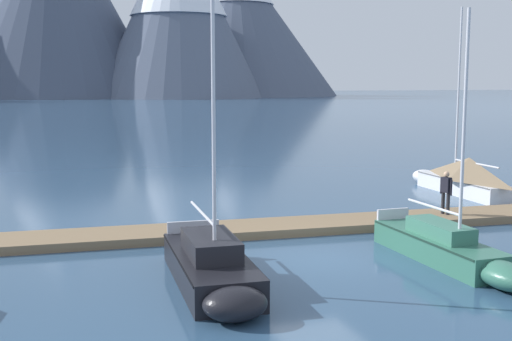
% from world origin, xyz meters
% --- Properties ---
extents(ground_plane, '(700.00, 700.00, 0.00)m').
position_xyz_m(ground_plane, '(0.00, 0.00, 0.00)').
color(ground_plane, '#2D4C6B').
extents(mountain_east_summit, '(58.02, 58.02, 60.57)m').
position_xyz_m(mountain_east_summit, '(40.32, 205.94, 32.35)').
color(mountain_east_summit, slate).
rests_on(mountain_east_summit, ground).
extents(mountain_rear_spur, '(79.08, 79.08, 54.28)m').
position_xyz_m(mountain_rear_spur, '(68.67, 230.89, 27.92)').
color(mountain_rear_spur, '#4C566B').
rests_on(mountain_rear_spur, ground).
extents(dock, '(28.22, 4.24, 0.30)m').
position_xyz_m(dock, '(0.00, 4.00, 0.15)').
color(dock, '#846B4C').
rests_on(dock, ground).
extents(sailboat_second_berth, '(2.16, 6.42, 7.67)m').
position_xyz_m(sailboat_second_berth, '(-3.80, -1.58, 0.55)').
color(sailboat_second_berth, black).
rests_on(sailboat_second_berth, ground).
extents(sailboat_mid_dock_port, '(1.37, 6.75, 7.48)m').
position_xyz_m(sailboat_mid_dock_port, '(3.43, -1.77, 0.50)').
color(sailboat_mid_dock_port, '#336B56').
rests_on(sailboat_mid_dock_port, ground).
extents(sailboat_mid_dock_starboard, '(1.76, 7.38, 9.00)m').
position_xyz_m(sailboat_mid_dock_starboard, '(11.49, 8.60, 0.88)').
color(sailboat_mid_dock_starboard, silver).
rests_on(sailboat_mid_dock_starboard, ground).
extents(person_on_dock, '(0.29, 0.58, 1.69)m').
position_xyz_m(person_on_dock, '(6.95, 3.44, 1.26)').
color(person_on_dock, '#232328').
rests_on(person_on_dock, dock).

